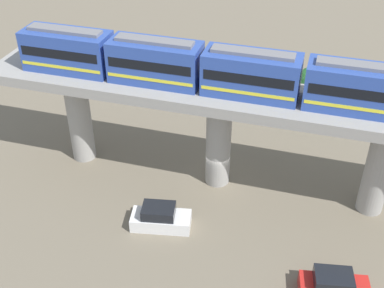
{
  "coord_description": "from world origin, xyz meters",
  "views": [
    {
      "loc": [
        -30.58,
        -6.96,
        25.07
      ],
      "look_at": [
        -2.5,
        1.35,
        4.9
      ],
      "focal_mm": 46.78,
      "sensor_mm": 36.0,
      "label": 1
    }
  ],
  "objects_px": {
    "tree_near_viaduct": "(312,83)",
    "parked_car_red": "(334,287)",
    "parked_car_white": "(160,218)",
    "train": "(202,68)"
  },
  "relations": [
    {
      "from": "parked_car_red",
      "to": "tree_near_viaduct",
      "type": "relative_size",
      "value": 0.97
    },
    {
      "from": "parked_car_red",
      "to": "train",
      "type": "bearing_deg",
      "value": 40.33
    },
    {
      "from": "train",
      "to": "tree_near_viaduct",
      "type": "distance_m",
      "value": 16.42
    },
    {
      "from": "parked_car_red",
      "to": "parked_car_white",
      "type": "distance_m",
      "value": 12.42
    },
    {
      "from": "tree_near_viaduct",
      "to": "parked_car_red",
      "type": "bearing_deg",
      "value": -170.64
    },
    {
      "from": "parked_car_red",
      "to": "tree_near_viaduct",
      "type": "bearing_deg",
      "value": -1.03
    },
    {
      "from": "parked_car_white",
      "to": "tree_near_viaduct",
      "type": "relative_size",
      "value": 0.97
    },
    {
      "from": "parked_car_red",
      "to": "tree_near_viaduct",
      "type": "height_order",
      "value": "tree_near_viaduct"
    },
    {
      "from": "train",
      "to": "parked_car_red",
      "type": "height_order",
      "value": "train"
    },
    {
      "from": "train",
      "to": "parked_car_red",
      "type": "xyz_separation_m",
      "value": [
        -8.9,
        -10.88,
        -8.96
      ]
    }
  ]
}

